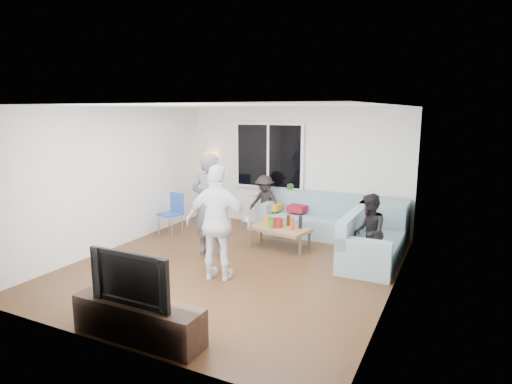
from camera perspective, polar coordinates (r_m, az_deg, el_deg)
The scene contains 32 objects.
floor at distance 7.23m, azimuth -2.84°, elevation -9.90°, with size 5.00×5.50×0.04m, color #56351C.
ceiling at distance 6.76m, azimuth -3.06°, elevation 11.53°, with size 5.00×5.50×0.04m, color white.
wall_back at distance 9.36m, azimuth 5.30°, elevation 3.19°, with size 5.00×0.04×2.60m, color silver.
wall_front at distance 4.71m, azimuth -19.56°, elevation -5.01°, with size 5.00×0.04×2.60m, color silver.
wall_left at distance 8.37m, azimuth -18.22°, elevation 1.79°, with size 0.04×5.50×2.60m, color silver.
wall_right at distance 6.09m, azimuth 18.30°, elevation -1.43°, with size 0.04×5.50×2.60m, color silver.
window_frame at distance 9.49m, azimuth 1.75°, elevation 4.85°, with size 1.62×0.06×1.47m, color white.
window_glass at distance 9.45m, azimuth 1.65°, elevation 4.83°, with size 1.50×0.02×1.35m, color black.
window_mullion at distance 9.44m, azimuth 1.63°, elevation 4.82°, with size 0.05×0.03×1.35m, color white.
radiator at distance 9.66m, azimuth 1.61°, elevation -2.51°, with size 1.30×0.12×0.62m, color silver.
potted_plant at distance 9.33m, azimuth 4.46°, elevation 0.11°, with size 0.21×0.17×0.37m, color #2A6227.
vase at distance 9.66m, azimuth 0.17°, elevation -0.14°, with size 0.15×0.15×0.16m, color white.
sofa_back_section at distance 8.83m, azimuth 8.29°, elevation -3.12°, with size 2.30×0.85×0.85m, color gray, non-canonical shape.
sofa_right_section at distance 7.60m, azimuth 15.53°, elevation -5.70°, with size 0.85×2.00×0.85m, color gray, non-canonical shape.
sofa_corner at distance 8.54m, azimuth 16.73°, elevation -3.95°, with size 0.85×0.85×0.85m, color gray.
cushion_yellow at distance 9.15m, azimuth 2.08°, elevation -1.97°, with size 0.38×0.32×0.14m, color gold.
cushion_red at distance 9.02m, azimuth 5.50°, elevation -2.21°, with size 0.36×0.30×0.13m, color maroon.
coffee_table at distance 8.04m, azimuth 3.14°, elevation -6.08°, with size 1.10×0.60×0.40m, color olive.
pitcher at distance 7.96m, azimuth 2.96°, elevation -4.13°, with size 0.17×0.17×0.17m, color maroon.
side_chair at distance 8.97m, azimuth -11.36°, elevation -2.98°, with size 0.40×0.40×0.86m, color #2548A2, non-canonical shape.
floor_lamp at distance 10.22m, azimuth -5.85°, elevation 0.86°, with size 0.32×0.32×1.56m, color #FFA830, non-canonical shape.
player_left at distance 7.55m, azimuth -6.15°, elevation -1.63°, with size 0.67×0.44×1.83m, color #49494E.
player_right at distance 6.43m, azimuth -5.03°, elevation -4.13°, with size 1.03×0.43×1.76m, color silver.
spectator_right at distance 7.06m, azimuth 14.82°, elevation -5.26°, with size 0.61×0.47×1.25m, color black.
spectator_back at distance 9.26m, azimuth 1.15°, elevation -1.35°, with size 0.76×0.43×1.17m, color black.
tv_console at distance 5.18m, azimuth -15.40°, elevation -16.12°, with size 1.60×0.40×0.44m, color #36241B.
television at distance 4.97m, azimuth -15.71°, elevation -10.73°, with size 1.05×0.14×0.60m, color black.
bottle_d at distance 7.80m, azimuth 4.80°, elevation -4.19°, with size 0.07×0.07×0.24m, color red.
bottle_e at distance 7.91m, azimuth 5.93°, elevation -4.00°, with size 0.07×0.07×0.24m, color black.
bottle_c at distance 8.09m, azimuth 4.30°, elevation -3.80°, with size 0.07×0.07×0.19m, color #301E0A.
bottle_a at distance 8.11m, azimuth 1.49°, elevation -3.75°, with size 0.07×0.07×0.19m, color orange.
bottle_b at distance 7.88m, azimuth 2.01°, elevation -4.10°, with size 0.08×0.08×0.21m, color #2F901A.
Camera 1 is at (3.28, -5.91, 2.53)m, focal length 30.03 mm.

